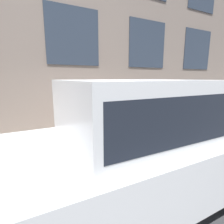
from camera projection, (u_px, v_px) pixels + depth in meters
ground_plane at (105, 164)px, 4.11m from camera, size 80.00×80.00×0.00m
sidewalk at (88, 144)px, 5.10m from camera, size 2.31×60.00×0.17m
building_facade at (72, 28)px, 5.57m from camera, size 0.33×40.00×7.10m
fire_hydrant at (104, 131)px, 4.64m from camera, size 0.29×0.41×0.84m
person at (119, 110)px, 4.94m from camera, size 0.37×0.24×1.52m
parked_car_white_near at (138, 140)px, 2.70m from camera, size 2.04×4.53×1.95m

